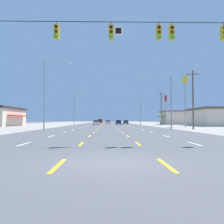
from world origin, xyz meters
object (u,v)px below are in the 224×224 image
object	(u,v)px
sedan_center_turn_midfar	(108,122)
streetlight_left_row_1	(75,107)
pole_sign_right_row_2	(166,102)
sedan_inner_left_nearest	(96,122)
hatchback_inner_right_near	(118,122)
sedan_far_right_mid	(126,122)
streetlight_right_row_0	(168,97)
streetlight_right_row_1	(139,108)
streetlight_left_row_0	(47,90)
suv_inner_left_far	(100,121)
pole_sign_right_row_1	(185,87)

from	to	relation	value
sedan_center_turn_midfar	streetlight_left_row_1	distance (m)	24.87
pole_sign_right_row_2	sedan_inner_left_nearest	bearing A→B (deg)	169.87
hatchback_inner_right_near	pole_sign_right_row_2	world-z (taller)	pole_sign_right_row_2
sedan_inner_left_nearest	sedan_far_right_mid	size ratio (longest dim) A/B	1.00
sedan_center_turn_midfar	streetlight_left_row_1	xyz separation A→B (m)	(-10.07, -22.24, 4.71)
streetlight_left_row_1	streetlight_right_row_0	bearing A→B (deg)	-62.53
sedan_far_right_mid	pole_sign_right_row_2	bearing A→B (deg)	-59.85
sedan_center_turn_midfar	streetlight_right_row_1	world-z (taller)	streetlight_right_row_1
sedan_far_right_mid	streetlight_left_row_0	bearing A→B (deg)	-106.75
hatchback_inner_right_near	suv_inner_left_far	world-z (taller)	suv_inner_left_far
suv_inner_left_far	streetlight_left_row_0	size ratio (longest dim) A/B	0.45
sedan_far_right_mid	suv_inner_left_far	size ratio (longest dim) A/B	0.92
sedan_inner_left_nearest	streetlight_left_row_0	distance (m)	41.33
suv_inner_left_far	pole_sign_right_row_2	size ratio (longest dim) A/B	0.54
hatchback_inner_right_near	streetlight_right_row_0	xyz separation A→B (m)	(5.88, -44.77, 4.35)
hatchback_inner_right_near	streetlight_left_row_1	distance (m)	16.13
suv_inner_left_far	streetlight_right_row_0	size ratio (longest dim) A/B	0.57
suv_inner_left_far	pole_sign_right_row_1	distance (m)	67.80
sedan_center_turn_midfar	pole_sign_right_row_1	world-z (taller)	pole_sign_right_row_1
sedan_inner_left_nearest	pole_sign_right_row_2	world-z (taller)	pole_sign_right_row_2
pole_sign_right_row_1	hatchback_inner_right_near	bearing A→B (deg)	111.73
streetlight_right_row_0	pole_sign_right_row_1	bearing A→B (deg)	62.07
sedan_inner_left_nearest	streetlight_right_row_1	bearing A→B (deg)	-13.35
sedan_far_right_mid	pole_sign_right_row_2	world-z (taller)	pole_sign_right_row_2
sedan_center_turn_midfar	suv_inner_left_far	world-z (taller)	suv_inner_left_far
pole_sign_right_row_2	streetlight_left_row_0	world-z (taller)	streetlight_left_row_0
sedan_inner_left_nearest	streetlight_right_row_0	size ratio (longest dim) A/B	0.52
pole_sign_right_row_2	sedan_far_right_mid	bearing A→B (deg)	120.15
hatchback_inner_right_near	sedan_far_right_mid	distance (m)	11.04
suv_inner_left_far	streetlight_right_row_0	bearing A→B (deg)	-80.56
sedan_inner_left_nearest	streetlight_left_row_0	size ratio (longest dim) A/B	0.41
sedan_far_right_mid	streetlight_left_row_0	distance (m)	58.04
hatchback_inner_right_near	pole_sign_right_row_1	bearing A→B (deg)	-68.27
sedan_far_right_mid	streetlight_right_row_0	bearing A→B (deg)	-87.25
streetlight_right_row_0	pole_sign_right_row_2	bearing A→B (deg)	77.44
sedan_inner_left_nearest	suv_inner_left_far	world-z (taller)	suv_inner_left_far
hatchback_inner_right_near	suv_inner_left_far	distance (m)	33.31
hatchback_inner_right_near	streetlight_left_row_1	world-z (taller)	streetlight_left_row_1
streetlight_left_row_0	streetlight_left_row_1	bearing A→B (deg)	90.14
hatchback_inner_right_near	pole_sign_right_row_2	size ratio (longest dim) A/B	0.43
pole_sign_right_row_2	streetlight_right_row_1	bearing A→B (deg)	175.39
sedan_center_turn_midfar	pole_sign_right_row_1	xyz separation A→B (m)	(16.17, -46.68, 7.67)
sedan_center_turn_midfar	pole_sign_right_row_2	size ratio (longest dim) A/B	0.50
sedan_center_turn_midfar	streetlight_left_row_0	world-z (taller)	streetlight_left_row_0
pole_sign_right_row_1	sedan_inner_left_nearest	bearing A→B (deg)	125.89
sedan_inner_left_nearest	sedan_far_right_mid	world-z (taller)	same
sedan_far_right_mid	sedan_center_turn_midfar	bearing A→B (deg)	147.57
sedan_far_right_mid	streetlight_right_row_1	distance (m)	18.73
streetlight_left_row_0	streetlight_right_row_0	size ratio (longest dim) A/B	1.27
pole_sign_right_row_1	streetlight_left_row_1	world-z (taller)	pole_sign_right_row_1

